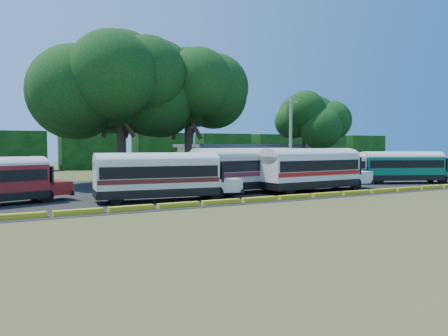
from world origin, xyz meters
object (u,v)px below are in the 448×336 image
bus_cream_west (160,174)px  bus_white_red (312,167)px  tree_west (120,79)px  bus_teal (403,165)px

bus_cream_west → bus_white_red: (13.15, -0.28, 0.14)m
bus_white_red → tree_west: size_ratio=0.74×
bus_white_red → bus_cream_west: bearing=175.0°
bus_teal → tree_west: size_ratio=0.66×
bus_white_red → tree_west: (-12.02, 14.37, 8.29)m
tree_west → bus_teal: bearing=-26.0°
bus_teal → tree_west: bearing=176.3°
bus_cream_west → tree_west: bearing=92.0°
bus_teal → bus_cream_west: bearing=-154.1°
bus_cream_west → tree_west: tree_west is taller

